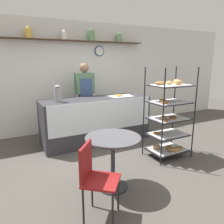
% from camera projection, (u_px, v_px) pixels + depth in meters
% --- Properties ---
extents(ground_plane, '(14.00, 14.00, 0.00)m').
position_uv_depth(ground_plane, '(122.00, 161.00, 3.91)').
color(ground_plane, '#4C4742').
extents(back_wall, '(10.00, 0.30, 2.70)m').
position_uv_depth(back_wall, '(78.00, 76.00, 5.56)').
color(back_wall, white).
rests_on(back_wall, ground_plane).
extents(display_counter, '(2.34, 0.75, 0.97)m').
position_uv_depth(display_counter, '(96.00, 120.00, 4.79)').
color(display_counter, '#333338').
rests_on(display_counter, ground_plane).
extents(pastry_rack, '(0.75, 0.55, 1.65)m').
position_uv_depth(pastry_rack, '(169.00, 117.00, 3.96)').
color(pastry_rack, black).
rests_on(pastry_rack, ground_plane).
extents(person_worker, '(0.42, 0.23, 1.71)m').
position_uv_depth(person_worker, '(85.00, 96.00, 5.12)').
color(person_worker, '#282833').
rests_on(person_worker, ground_plane).
extents(cafe_table, '(0.76, 0.76, 0.76)m').
position_uv_depth(cafe_table, '(113.00, 150.00, 2.98)').
color(cafe_table, '#262628').
rests_on(cafe_table, ground_plane).
extents(cafe_chair, '(0.54, 0.54, 0.88)m').
position_uv_depth(cafe_chair, '(94.00, 174.00, 2.41)').
color(cafe_chair, black).
rests_on(cafe_chair, ground_plane).
extents(coffee_carafe, '(0.14, 0.14, 0.33)m').
position_uv_depth(coffee_carafe, '(58.00, 94.00, 4.23)').
color(coffee_carafe, gray).
rests_on(coffee_carafe, display_counter).
extents(donut_tray_counter, '(0.51, 0.34, 0.05)m').
position_uv_depth(donut_tray_counter, '(121.00, 96.00, 4.92)').
color(donut_tray_counter, silver).
rests_on(donut_tray_counter, display_counter).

